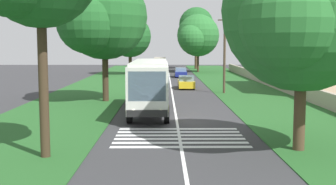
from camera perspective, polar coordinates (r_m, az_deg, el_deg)
ground at (r=27.63m, az=1.17°, el=-3.87°), size 160.00×160.00×0.00m
grass_verge_left at (r=43.11m, az=-10.39°, el=-0.30°), size 120.00×8.00×0.04m
grass_verge_right at (r=43.41m, az=11.46°, el=-0.28°), size 120.00×8.00×0.04m
centre_line at (r=42.48m, az=0.58°, el=-0.32°), size 110.00×0.16×0.01m
coach_bus at (r=30.89m, az=-2.36°, el=1.21°), size 11.16×2.62×3.73m
zebra_crossing at (r=23.19m, az=1.50°, el=-5.82°), size 4.95×6.80×0.01m
trailing_car_0 at (r=48.81m, az=2.39°, el=1.31°), size 4.30×1.78×1.43m
trailing_car_1 at (r=58.51m, az=-1.77°, el=2.12°), size 4.30×1.78×1.43m
trailing_car_2 at (r=66.06m, az=1.66°, el=2.59°), size 4.30×1.78×1.43m
trailing_car_3 at (r=73.98m, az=-1.30°, el=2.98°), size 4.30×1.78×1.43m
trailing_minibus_0 at (r=81.56m, az=-1.05°, el=3.90°), size 6.00×2.14×2.53m
roadside_tree_left_0 at (r=71.32m, az=-5.08°, el=7.18°), size 7.61×6.76×9.56m
roadside_tree_left_1 at (r=37.81m, az=-8.63°, el=9.40°), size 8.86×7.25×10.78m
roadside_tree_right_0 at (r=77.61m, az=3.79°, el=7.31°), size 8.78×7.42×10.20m
roadside_tree_right_1 at (r=20.76m, az=16.65°, el=9.73°), size 8.45×7.29×9.99m
roadside_tree_right_2 at (r=88.99m, az=3.61°, el=8.73°), size 7.73×6.90×12.34m
utility_pole at (r=43.96m, az=7.38°, el=5.21°), size 0.24×1.40×7.84m
roadside_wall at (r=48.98m, az=14.16°, el=1.14°), size 70.00×0.40×1.25m
roadside_building at (r=49.02m, az=20.55°, el=4.74°), size 14.55×9.87×7.75m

